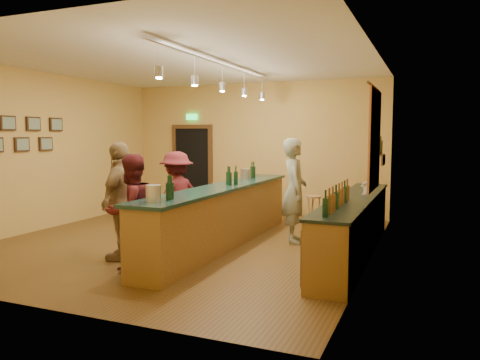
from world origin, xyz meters
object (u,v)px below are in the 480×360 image
at_px(tasting_bar, 223,211).
at_px(customer_a, 131,212).
at_px(customer_c, 177,196).
at_px(bar_stool, 314,203).
at_px(bartender, 294,190).
at_px(customer_b, 121,201).
at_px(back_counter, 354,225).

relative_size(tasting_bar, customer_a, 3.07).
bearing_deg(customer_c, bar_stool, 156.83).
bearing_deg(customer_a, customer_c, -152.10).
height_order(bartender, customer_b, bartender).
xyz_separation_m(tasting_bar, bar_stool, (1.09, 2.20, -0.09)).
bearing_deg(tasting_bar, customer_b, -127.32).
xyz_separation_m(bartender, customer_b, (-2.15, -2.18, -0.02)).
bearing_deg(customer_b, customer_a, 40.94).
relative_size(bartender, customer_a, 1.13).
distance_m(tasting_bar, bar_stool, 2.46).
bearing_deg(back_counter, customer_b, -154.26).
xyz_separation_m(bartender, customer_c, (-2.01, -0.72, -0.12)).
distance_m(back_counter, bartender, 1.37).
xyz_separation_m(customer_a, bar_stool, (1.70, 4.00, -0.31)).
bearing_deg(bar_stool, customer_a, -113.09).
distance_m(bartender, bar_stool, 1.50).
relative_size(back_counter, customer_a, 2.74).
distance_m(tasting_bar, bartender, 1.36).
distance_m(customer_b, customer_c, 1.46).
xyz_separation_m(back_counter, customer_a, (-2.84, -1.98, 0.34)).
height_order(tasting_bar, bartender, bartender).
bearing_deg(customer_b, back_counter, 106.95).
bearing_deg(tasting_bar, customer_a, -109.03).
relative_size(bartender, bar_stool, 2.81).
distance_m(tasting_bar, customer_a, 1.91).
distance_m(back_counter, customer_a, 3.48).
bearing_deg(bar_stool, customer_b, -120.88).
bearing_deg(back_counter, bar_stool, 119.43).
xyz_separation_m(back_counter, tasting_bar, (-2.23, -0.18, 0.12)).
bearing_deg(tasting_bar, back_counter, 4.65).
bearing_deg(customer_c, bartender, 129.76).
relative_size(back_counter, customer_c, 2.79).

